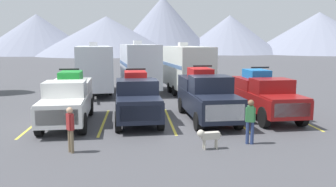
# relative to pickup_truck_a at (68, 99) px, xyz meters

# --- Properties ---
(ground_plane) EXTENTS (240.00, 240.00, 0.00)m
(ground_plane) POSITION_rel_pickup_truck_a_xyz_m (4.86, -0.83, -1.17)
(ground_plane) COLOR #47474C
(pickup_truck_a) EXTENTS (2.27, 5.72, 2.55)m
(pickup_truck_a) POSITION_rel_pickup_truck_a_xyz_m (0.00, 0.00, 0.00)
(pickup_truck_a) COLOR white
(pickup_truck_a) RESTS_ON ground
(pickup_truck_b) EXTENTS (2.34, 5.36, 2.52)m
(pickup_truck_b) POSITION_rel_pickup_truck_a_xyz_m (3.25, 0.19, -0.01)
(pickup_truck_b) COLOR black
(pickup_truck_b) RESTS_ON ground
(pickup_truck_c) EXTENTS (2.33, 5.84, 2.65)m
(pickup_truck_c) POSITION_rel_pickup_truck_a_xyz_m (6.70, 0.24, 0.04)
(pickup_truck_c) COLOR black
(pickup_truck_c) RESTS_ON ground
(pickup_truck_d) EXTENTS (2.30, 5.32, 2.55)m
(pickup_truck_d) POSITION_rel_pickup_truck_a_xyz_m (9.75, 0.32, 0.00)
(pickup_truck_d) COLOR maroon
(pickup_truck_d) RESTS_ON ground
(lot_stripe_a) EXTENTS (0.12, 5.50, 0.01)m
(lot_stripe_a) POSITION_rel_pickup_truck_a_xyz_m (-1.56, 0.06, -1.17)
(lot_stripe_a) COLOR gold
(lot_stripe_a) RESTS_ON ground
(lot_stripe_b) EXTENTS (0.12, 5.50, 0.01)m
(lot_stripe_b) POSITION_rel_pickup_truck_a_xyz_m (1.65, 0.06, -1.17)
(lot_stripe_b) COLOR gold
(lot_stripe_b) RESTS_ON ground
(lot_stripe_c) EXTENTS (0.12, 5.50, 0.01)m
(lot_stripe_c) POSITION_rel_pickup_truck_a_xyz_m (4.86, 0.06, -1.17)
(lot_stripe_c) COLOR gold
(lot_stripe_c) RESTS_ON ground
(lot_stripe_d) EXTENTS (0.12, 5.50, 0.01)m
(lot_stripe_d) POSITION_rel_pickup_truck_a_xyz_m (8.07, 0.06, -1.17)
(lot_stripe_d) COLOR gold
(lot_stripe_d) RESTS_ON ground
(lot_stripe_e) EXTENTS (0.12, 5.50, 0.01)m
(lot_stripe_e) POSITION_rel_pickup_truck_a_xyz_m (11.28, 0.06, -1.17)
(lot_stripe_e) COLOR gold
(lot_stripe_e) RESTS_ON ground
(camper_trailer_a) EXTENTS (3.24, 8.20, 3.82)m
(camper_trailer_a) POSITION_rel_pickup_truck_a_xyz_m (0.16, 9.18, 0.84)
(camper_trailer_a) COLOR silver
(camper_trailer_a) RESTS_ON ground
(camper_trailer_b) EXTENTS (3.13, 7.35, 3.93)m
(camper_trailer_b) POSITION_rel_pickup_truck_a_xyz_m (3.48, 9.49, 0.89)
(camper_trailer_b) COLOR silver
(camper_trailer_b) RESTS_ON ground
(camper_trailer_c) EXTENTS (3.18, 7.95, 3.79)m
(camper_trailer_c) POSITION_rel_pickup_truck_a_xyz_m (6.92, 8.67, 0.83)
(camper_trailer_c) COLOR silver
(camper_trailer_c) RESTS_ON ground
(person_a) EXTENTS (0.36, 0.27, 1.70)m
(person_a) POSITION_rel_pickup_truck_a_xyz_m (7.50, -4.09, -0.19)
(person_a) COLOR navy
(person_a) RESTS_ON ground
(person_b) EXTENTS (0.29, 0.30, 1.62)m
(person_b) POSITION_rel_pickup_truck_a_xyz_m (0.93, -4.50, -0.24)
(person_b) COLOR #726047
(person_b) RESTS_ON ground
(dog) EXTENTS (0.94, 0.35, 0.74)m
(dog) POSITION_rel_pickup_truck_a_xyz_m (5.76, -4.57, -0.66)
(dog) COLOR beige
(dog) RESTS_ON ground
(mountain_ridge) EXTENTS (162.06, 47.60, 17.97)m
(mountain_ridge) POSITION_rel_pickup_truck_a_xyz_m (4.61, 90.10, 5.46)
(mountain_ridge) COLOR gray
(mountain_ridge) RESTS_ON ground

